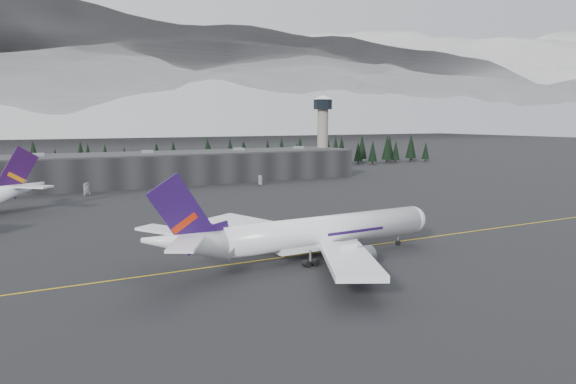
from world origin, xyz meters
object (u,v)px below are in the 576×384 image
terminal (172,167)px  gse_vehicle_b (261,183)px  gse_vehicle_a (87,194)px  jet_main (304,234)px  control_tower (323,125)px

terminal → gse_vehicle_b: terminal is taller
gse_vehicle_a → gse_vehicle_b: 65.61m
jet_main → gse_vehicle_b: (39.00, 105.60, -4.28)m
terminal → gse_vehicle_b: bearing=-40.3°
gse_vehicle_b → jet_main: bearing=-42.3°
control_tower → gse_vehicle_b: (-45.79, -27.79, -22.73)m
jet_main → gse_vehicle_a: jet_main is taller
terminal → gse_vehicle_b: (29.21, -24.79, -5.62)m
jet_main → terminal: bearing=83.6°
control_tower → gse_vehicle_b: bearing=-148.7°
terminal → gse_vehicle_a: (-36.39, -24.24, -5.66)m
control_tower → gse_vehicle_a: (-111.39, -27.24, -22.77)m
gse_vehicle_a → gse_vehicle_b: gse_vehicle_b is taller
control_tower → gse_vehicle_b: size_ratio=9.49×
terminal → control_tower: size_ratio=4.24×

